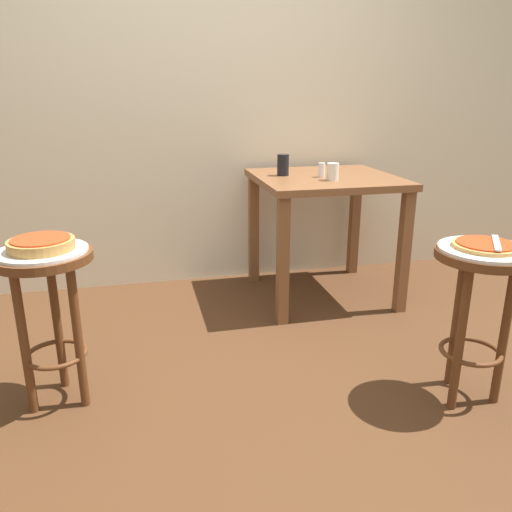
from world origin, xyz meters
name	(u,v)px	position (x,y,z in m)	size (l,w,h in m)	color
ground_plane	(263,412)	(0.00, 0.00, 0.00)	(6.00, 6.00, 0.00)	#4C2D19
back_wall	(199,46)	(0.00, 1.65, 1.50)	(6.00, 0.10, 3.00)	beige
stool_foreground	(479,292)	(0.86, -0.09, 0.48)	(0.37, 0.37, 0.65)	#5B3319
serving_plate_foreground	(485,249)	(0.86, -0.09, 0.66)	(0.35, 0.35, 0.01)	silver
pizza_foreground	(486,245)	(0.86, -0.09, 0.68)	(0.25, 0.25, 0.02)	tan
stool_middle	(48,294)	(-0.81, 0.28, 0.48)	(0.37, 0.37, 0.65)	#5B3319
serving_plate_middle	(42,251)	(-0.81, 0.28, 0.66)	(0.34, 0.34, 0.01)	silver
pizza_middle	(41,244)	(-0.81, 0.28, 0.69)	(0.25, 0.25, 0.05)	#B78442
dining_table	(325,197)	(0.67, 1.14, 0.63)	(0.82, 0.80, 0.76)	brown
cup_near_edge	(333,172)	(0.65, 0.98, 0.81)	(0.07, 0.07, 0.10)	silver
cup_far_edge	(283,165)	(0.42, 1.21, 0.82)	(0.07, 0.07, 0.13)	black
condiment_shaker	(322,170)	(0.63, 1.11, 0.80)	(0.04, 0.04, 0.08)	white
pizza_server_knife	(496,243)	(0.89, -0.11, 0.69)	(0.22, 0.02, 0.01)	silver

